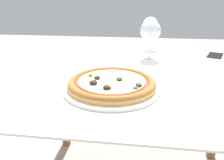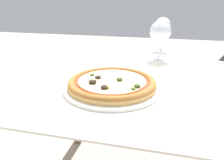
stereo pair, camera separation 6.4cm
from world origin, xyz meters
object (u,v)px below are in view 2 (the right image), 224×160
Objects in this scene: fork at (71,58)px; dining_table at (145,86)px; wine_glass_far_left at (163,26)px; pizza_plate at (112,84)px; wine_glass_far_right at (160,32)px.

dining_table is at bearing -6.71° from fork.
wine_glass_far_left is at bearing 35.16° from fork.
pizza_plate is at bearing -102.14° from wine_glass_far_left.
pizza_plate is 1.73× the size of wine_glass_far_left.
wine_glass_far_right is (0.04, 0.12, 0.21)m from dining_table.
pizza_plate is 1.72× the size of wine_glass_far_right.
dining_table is 0.36m from fork.
wine_glass_far_left is (0.13, 0.58, 0.10)m from pizza_plate.
wine_glass_far_left reaches higher than dining_table.
pizza_plate is (-0.08, -0.27, 0.11)m from dining_table.
pizza_plate is 0.41m from fork.
fork is 0.49m from wine_glass_far_left.
dining_table is at bearing -98.24° from wine_glass_far_left.
wine_glass_far_right reaches higher than dining_table.
dining_table is 7.24× the size of fork.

